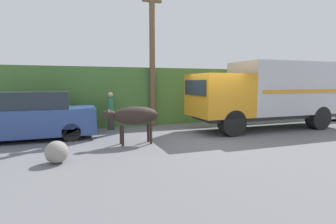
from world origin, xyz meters
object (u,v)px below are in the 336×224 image
utility_pole (152,54)px  cargo_truck (271,92)px  parked_suv (30,117)px  pedestrian_on_hill (111,109)px  roadside_rock (57,152)px  brown_cow (134,116)px

utility_pole → cargo_truck: bearing=-28.2°
parked_suv → pedestrian_on_hill: size_ratio=2.78×
parked_suv → utility_pole: size_ratio=0.70×
cargo_truck → roadside_rock: cargo_truck is taller
brown_cow → roadside_rock: bearing=-151.5°
cargo_truck → utility_pole: size_ratio=1.09×
utility_pole → pedestrian_on_hill: bearing=-167.8°
cargo_truck → pedestrian_on_hill: (-6.93, 2.16, -0.75)m
parked_suv → utility_pole: 5.97m
cargo_truck → roadside_rock: size_ratio=12.37×
brown_cow → pedestrian_on_hill: pedestrian_on_hill is taller
brown_cow → roadside_rock: 2.88m
utility_pole → roadside_rock: (-4.07, -4.96, -3.16)m
brown_cow → pedestrian_on_hill: bearing=94.7°
cargo_truck → parked_suv: bearing=171.4°
brown_cow → parked_suv: parked_suv is taller
brown_cow → roadside_rock: (-2.40, -1.45, -0.67)m
cargo_truck → roadside_rock: 9.34m
brown_cow → parked_suv: 4.03m
cargo_truck → brown_cow: bearing=-174.4°
utility_pole → roadside_rock: bearing=-129.4°
cargo_truck → roadside_rock: bearing=-167.5°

